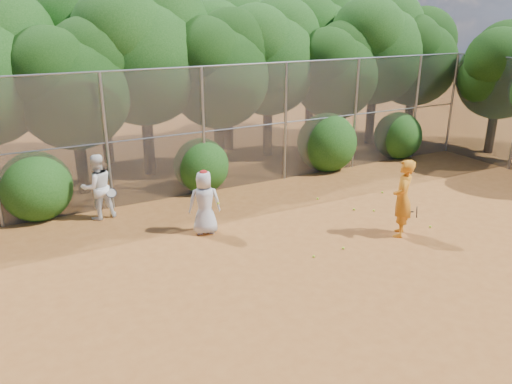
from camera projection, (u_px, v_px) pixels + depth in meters
ground at (343, 261)px, 11.77m from camera, size 80.00×80.00×0.00m
fence_back at (229, 127)px, 16.01m from camera, size 20.05×0.09×4.03m
tree_2 at (73, 80)px, 15.10m from camera, size 3.99×3.47×5.47m
tree_3 at (143, 48)px, 16.77m from camera, size 4.89×4.26×6.70m
tree_4 at (218, 66)px, 17.59m from camera, size 4.19×3.64×5.73m
tree_5 at (269, 53)px, 19.26m from camera, size 4.51×3.92×6.17m
tree_6 at (336, 68)px, 19.73m from camera, size 3.86×3.36×5.29m
tree_7 at (377, 44)px, 21.07m from camera, size 4.77×4.14×6.53m
tree_8 at (416, 54)px, 21.86m from camera, size 4.25×3.70×5.82m
tree_10 at (98, 39)px, 18.08m from camera, size 5.15×4.48×7.06m
tree_11 at (228, 48)px, 20.11m from camera, size 4.64×4.03×6.35m
tree_12 at (313, 36)px, 22.49m from camera, size 5.02×4.37×6.88m
tree_13 at (502, 67)px, 19.85m from camera, size 3.86×3.36×5.29m
bush_0 at (36, 183)px, 14.01m from camera, size 2.00×2.00×2.00m
bush_1 at (201, 163)px, 16.26m from camera, size 1.80×1.80×1.80m
bush_2 at (327, 140)px, 18.40m from camera, size 2.20×2.20×2.20m
bush_3 at (398, 134)px, 20.00m from camera, size 1.90×1.90×1.90m
player_yellow at (403, 198)px, 12.81m from camera, size 0.91×0.87×2.05m
player_teen at (205, 202)px, 12.99m from camera, size 0.96×0.77×1.74m
player_white at (98, 187)px, 13.92m from camera, size 1.00×0.83×1.87m
ball_0 at (374, 210)px, 14.67m from camera, size 0.07×0.07×0.07m
ball_1 at (354, 209)px, 14.75m from camera, size 0.07×0.07×0.07m
ball_2 at (343, 248)px, 12.32m from camera, size 0.07×0.07×0.07m
ball_3 at (430, 227)px, 13.56m from camera, size 0.07×0.07×0.07m
ball_4 at (314, 256)px, 11.90m from camera, size 0.07×0.07×0.07m
ball_5 at (382, 192)px, 16.16m from camera, size 0.07×0.07×0.07m
ball_6 at (318, 199)px, 15.61m from camera, size 0.07×0.07×0.07m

